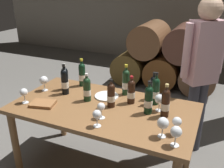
{
  "coord_description": "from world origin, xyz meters",
  "views": [
    {
      "loc": [
        0.93,
        -1.85,
        1.85
      ],
      "look_at": [
        0.0,
        0.2,
        0.91
      ],
      "focal_mm": 40.18,
      "sensor_mm": 36.0,
      "label": 1
    }
  ],
  "objects_px": {
    "wine_bottle_0": "(65,78)",
    "wine_bottle_6": "(131,91)",
    "wine_bottle_9": "(156,91)",
    "serving_plate": "(107,96)",
    "wine_glass_7": "(176,132)",
    "dining_table": "(103,115)",
    "wine_glass_4": "(97,115)",
    "sommelier_presenting": "(202,65)",
    "wine_glass_3": "(163,123)",
    "wine_glass_1": "(101,107)",
    "wine_glass_6": "(44,81)",
    "wine_glass_2": "(177,122)",
    "wine_bottle_8": "(149,100)",
    "wine_glass_5": "(160,99)",
    "tasting_notebook": "(43,104)",
    "wine_bottle_5": "(87,89)",
    "wine_bottle_10": "(82,74)",
    "wine_glass_0": "(24,93)",
    "wine_bottle_7": "(65,81)",
    "wine_bottle_1": "(111,95)",
    "wine_bottle_3": "(153,88)",
    "wine_bottle_4": "(126,82)"
  },
  "relations": [
    {
      "from": "wine_bottle_0",
      "to": "wine_bottle_6",
      "type": "height_order",
      "value": "wine_bottle_0"
    },
    {
      "from": "wine_bottle_9",
      "to": "serving_plate",
      "type": "relative_size",
      "value": 1.31
    },
    {
      "from": "wine_bottle_9",
      "to": "wine_glass_7",
      "type": "xyz_separation_m",
      "value": [
        0.3,
        -0.58,
        -0.02
      ]
    },
    {
      "from": "dining_table",
      "to": "wine_glass_4",
      "type": "distance_m",
      "value": 0.39
    },
    {
      "from": "sommelier_presenting",
      "to": "wine_glass_3",
      "type": "bearing_deg",
      "value": -98.58
    },
    {
      "from": "wine_glass_1",
      "to": "wine_glass_6",
      "type": "bearing_deg",
      "value": 161.54
    },
    {
      "from": "wine_bottle_6",
      "to": "wine_bottle_9",
      "type": "xyz_separation_m",
      "value": [
        0.21,
        0.08,
        0.01
      ]
    },
    {
      "from": "wine_glass_6",
      "to": "wine_glass_7",
      "type": "distance_m",
      "value": 1.51
    },
    {
      "from": "wine_glass_2",
      "to": "wine_glass_7",
      "type": "xyz_separation_m",
      "value": [
        0.02,
        -0.15,
        0.01
      ]
    },
    {
      "from": "wine_bottle_8",
      "to": "serving_plate",
      "type": "height_order",
      "value": "wine_bottle_8"
    },
    {
      "from": "wine_glass_7",
      "to": "wine_glass_5",
      "type": "bearing_deg",
      "value": 117.02
    },
    {
      "from": "wine_glass_7",
      "to": "tasting_notebook",
      "type": "distance_m",
      "value": 1.26
    },
    {
      "from": "wine_bottle_5",
      "to": "wine_bottle_9",
      "type": "relative_size",
      "value": 0.88
    },
    {
      "from": "wine_glass_1",
      "to": "wine_glass_6",
      "type": "relative_size",
      "value": 0.89
    },
    {
      "from": "wine_bottle_6",
      "to": "tasting_notebook",
      "type": "height_order",
      "value": "wine_bottle_6"
    },
    {
      "from": "wine_glass_1",
      "to": "tasting_notebook",
      "type": "relative_size",
      "value": 0.65
    },
    {
      "from": "wine_glass_2",
      "to": "tasting_notebook",
      "type": "distance_m",
      "value": 1.24
    },
    {
      "from": "wine_bottle_8",
      "to": "wine_bottle_10",
      "type": "relative_size",
      "value": 0.99
    },
    {
      "from": "wine_glass_6",
      "to": "wine_glass_0",
      "type": "bearing_deg",
      "value": -87.62
    },
    {
      "from": "wine_bottle_7",
      "to": "wine_glass_1",
      "type": "distance_m",
      "value": 0.63
    },
    {
      "from": "wine_glass_4",
      "to": "wine_glass_3",
      "type": "bearing_deg",
      "value": 8.0
    },
    {
      "from": "wine_bottle_7",
      "to": "wine_bottle_8",
      "type": "bearing_deg",
      "value": -2.95
    },
    {
      "from": "tasting_notebook",
      "to": "wine_bottle_10",
      "type": "bearing_deg",
      "value": 65.89
    },
    {
      "from": "wine_bottle_9",
      "to": "sommelier_presenting",
      "type": "bearing_deg",
      "value": 55.32
    },
    {
      "from": "wine_bottle_7",
      "to": "wine_glass_0",
      "type": "relative_size",
      "value": 2.15
    },
    {
      "from": "wine_bottle_0",
      "to": "wine_bottle_7",
      "type": "relative_size",
      "value": 0.9
    },
    {
      "from": "wine_bottle_8",
      "to": "serving_plate",
      "type": "distance_m",
      "value": 0.51
    },
    {
      "from": "wine_glass_6",
      "to": "sommelier_presenting",
      "type": "height_order",
      "value": "sommelier_presenting"
    },
    {
      "from": "wine_bottle_9",
      "to": "wine_glass_7",
      "type": "bearing_deg",
      "value": -62.22
    },
    {
      "from": "wine_glass_1",
      "to": "wine_glass_3",
      "type": "xyz_separation_m",
      "value": [
        0.54,
        -0.06,
        0.01
      ]
    },
    {
      "from": "wine_bottle_1",
      "to": "wine_glass_2",
      "type": "distance_m",
      "value": 0.67
    },
    {
      "from": "wine_bottle_0",
      "to": "wine_glass_1",
      "type": "height_order",
      "value": "wine_bottle_0"
    },
    {
      "from": "wine_glass_5",
      "to": "wine_bottle_3",
      "type": "bearing_deg",
      "value": 118.44
    },
    {
      "from": "dining_table",
      "to": "wine_bottle_9",
      "type": "bearing_deg",
      "value": 30.72
    },
    {
      "from": "wine_glass_5",
      "to": "dining_table",
      "type": "bearing_deg",
      "value": -165.04
    },
    {
      "from": "wine_bottle_4",
      "to": "serving_plate",
      "type": "distance_m",
      "value": 0.24
    },
    {
      "from": "wine_bottle_7",
      "to": "wine_bottle_10",
      "type": "height_order",
      "value": "wine_bottle_7"
    },
    {
      "from": "wine_bottle_3",
      "to": "wine_bottle_1",
      "type": "bearing_deg",
      "value": -134.12
    },
    {
      "from": "wine_bottle_0",
      "to": "wine_glass_3",
      "type": "bearing_deg",
      "value": -21.02
    },
    {
      "from": "tasting_notebook",
      "to": "sommelier_presenting",
      "type": "bearing_deg",
      "value": 22.33
    },
    {
      "from": "wine_bottle_6",
      "to": "wine_glass_4",
      "type": "relative_size",
      "value": 1.89
    },
    {
      "from": "wine_bottle_1",
      "to": "wine_bottle_3",
      "type": "height_order",
      "value": "wine_bottle_3"
    },
    {
      "from": "wine_bottle_6",
      "to": "wine_glass_5",
      "type": "height_order",
      "value": "wine_bottle_6"
    },
    {
      "from": "wine_bottle_1",
      "to": "wine_bottle_3",
      "type": "distance_m",
      "value": 0.44
    },
    {
      "from": "wine_bottle_10",
      "to": "wine_glass_2",
      "type": "height_order",
      "value": "wine_bottle_10"
    },
    {
      "from": "wine_glass_0",
      "to": "wine_glass_3",
      "type": "bearing_deg",
      "value": -0.66
    },
    {
      "from": "dining_table",
      "to": "wine_glass_1",
      "type": "bearing_deg",
      "value": -68.05
    },
    {
      "from": "wine_bottle_6",
      "to": "wine_bottle_8",
      "type": "height_order",
      "value": "wine_bottle_8"
    },
    {
      "from": "wine_bottle_8",
      "to": "wine_glass_1",
      "type": "height_order",
      "value": "wine_bottle_8"
    },
    {
      "from": "wine_bottle_10",
      "to": "wine_glass_6",
      "type": "relative_size",
      "value": 1.91
    }
  ]
}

